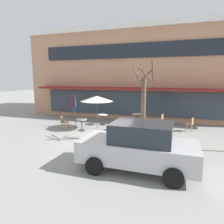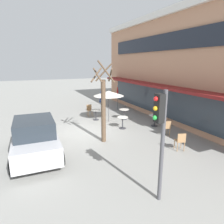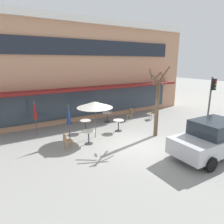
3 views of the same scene
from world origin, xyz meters
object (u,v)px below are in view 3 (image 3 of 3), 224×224
Objects in this scene: cafe_chair_2 at (67,140)px; street_tree at (157,105)px; patio_umbrella_corner_open at (35,110)px; parked_sedan at (212,138)px; cafe_table_mid_patio at (107,115)px; traffic_light_pole at (212,93)px; cafe_chair_1 at (129,113)px; cafe_table_near_wall at (86,124)px; cafe_chair_0 at (154,112)px; cafe_table_streetside at (118,124)px; patio_umbrella_cream_folded at (68,115)px; patio_umbrella_green_folded at (95,105)px; cafe_table_by_tree at (89,135)px.

street_tree is at bearing -9.55° from cafe_chair_2.
patio_umbrella_corner_open reaches higher than parked_sedan.
traffic_light_pole reaches higher than cafe_table_mid_patio.
street_tree is 1.24× the size of traffic_light_pole.
patio_umbrella_corner_open is 7.00m from cafe_chair_1.
street_tree reaches higher than cafe_table_near_wall.
cafe_chair_2 is at bearing 143.15° from parked_sedan.
parked_sedan is at bearing -78.53° from cafe_table_mid_patio.
cafe_chair_2 is 10.57m from traffic_light_pole.
cafe_chair_0 is 6.68m from parked_sedan.
patio_umbrella_cream_folded reaches higher than cafe_table_streetside.
patio_umbrella_green_folded reaches higher than cafe_chair_0.
cafe_chair_1 is 3.93m from street_tree.
cafe_table_near_wall is 1.00× the size of cafe_table_mid_patio.
cafe_chair_0 is 2.01m from cafe_chair_1.
cafe_chair_1 is (1.76, -0.42, 0.01)m from cafe_table_mid_patio.
cafe_table_mid_patio is 5.28m from patio_umbrella_corner_open.
cafe_table_by_tree and cafe_table_mid_patio have the same top height.
cafe_chair_0 is at bearing 16.43° from cafe_table_by_tree.
street_tree reaches higher than cafe_table_streetside.
parked_sedan is (1.51, -7.43, 0.36)m from cafe_table_mid_patio.
traffic_light_pole is at bearing -11.04° from patio_umbrella_cream_folded.
cafe_table_near_wall is 1.00× the size of cafe_table_streetside.
patio_umbrella_corner_open is at bearing 123.72° from patio_umbrella_cream_folded.
patio_umbrella_cream_folded is at bearing -56.28° from patio_umbrella_corner_open.
cafe_table_streetside is 0.35× the size of patio_umbrella_cream_folded.
parked_sedan is 3.58m from street_tree.
patio_umbrella_corner_open is at bearing 174.59° from cafe_chair_0.
parked_sedan reaches higher than cafe_table_by_tree.
patio_umbrella_cream_folded reaches higher than cafe_table_mid_patio.
cafe_table_mid_patio is at bearing 46.01° from cafe_table_by_tree.
cafe_table_near_wall is at bearing -170.45° from cafe_chair_1.
cafe_table_streetside is 2.35m from patio_umbrella_green_folded.
cafe_table_by_tree is 6.26m from parked_sedan.
traffic_light_pole reaches higher than cafe_chair_2.
traffic_light_pole is at bearing -41.30° from cafe_chair_1.
parked_sedan is (5.73, -4.30, 0.35)m from cafe_chair_2.
patio_umbrella_green_folded is at bearing -173.61° from cafe_table_streetside.
cafe_chair_0 is at bearing 71.29° from parked_sedan.
patio_umbrella_corner_open reaches higher than cafe_table_streetside.
cafe_chair_1 is (4.03, 0.68, 0.01)m from cafe_table_near_wall.
cafe_chair_1 is at bearing 18.96° from patio_umbrella_cream_folded.
patio_umbrella_corner_open is 3.20m from cafe_chair_2.
patio_umbrella_green_folded is (0.76, 0.70, 1.51)m from cafe_table_by_tree.
cafe_table_by_tree is at bearing -41.22° from patio_umbrella_cream_folded.
patio_umbrella_corner_open reaches higher than cafe_table_near_wall.
parked_sedan is at bearing -53.95° from patio_umbrella_green_folded.
cafe_table_near_wall is at bearing 93.47° from patio_umbrella_green_folded.
cafe_table_mid_patio is 0.18× the size of street_tree.
cafe_table_streetside is at bearing 2.95° from patio_umbrella_cream_folded.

